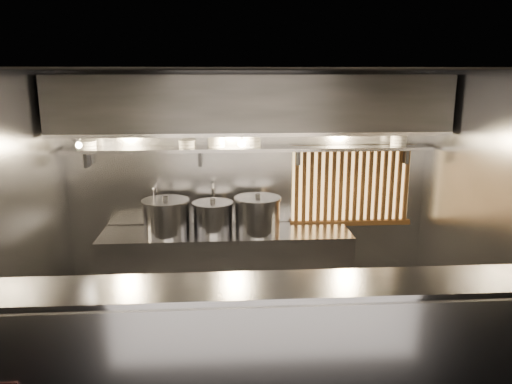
{
  "coord_description": "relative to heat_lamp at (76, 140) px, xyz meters",
  "views": [
    {
      "loc": [
        -0.33,
        -4.62,
        2.76
      ],
      "look_at": [
        0.02,
        0.55,
        1.53
      ],
      "focal_mm": 35.0,
      "sensor_mm": 36.0,
      "label": 1
    }
  ],
  "objects": [
    {
      "name": "wood_screen",
      "position": [
        3.2,
        0.6,
        -0.69
      ],
      "size": [
        1.56,
        0.09,
        1.04
      ],
      "color": "#FFC872",
      "rests_on": "wall_back"
    },
    {
      "name": "stock_pot_right",
      "position": [
        1.44,
        0.3,
        -0.98
      ],
      "size": [
        0.57,
        0.57,
        0.41
      ],
      "rotation": [
        0.0,
        0.0,
        -0.17
      ],
      "color": "#99999E",
      "rests_on": "cooking_bench"
    },
    {
      "name": "floor",
      "position": [
        1.9,
        -0.85,
        -2.07
      ],
      "size": [
        4.5,
        4.5,
        0.0
      ],
      "primitive_type": "plane",
      "color": "black",
      "rests_on": "ground"
    },
    {
      "name": "faucet_left",
      "position": [
        0.75,
        0.52,
        -0.76
      ],
      "size": [
        0.04,
        0.3,
        0.5
      ],
      "color": "silver",
      "rests_on": "wall_back"
    },
    {
      "name": "bowl_stack_1",
      "position": [
        1.15,
        0.47,
        -0.12
      ],
      "size": [
        0.2,
        0.2,
        0.09
      ],
      "color": "silver",
      "rests_on": "bowl_shelf"
    },
    {
      "name": "heat_lamp",
      "position": [
        0.0,
        0.0,
        0.0
      ],
      "size": [
        0.25,
        0.35,
        0.2
      ],
      "color": "#99999E",
      "rests_on": "exhaust_hood"
    },
    {
      "name": "bowl_stack_3",
      "position": [
        1.92,
        0.47,
        -0.08
      ],
      "size": [
        0.24,
        0.24,
        0.17
      ],
      "color": "silver",
      "rests_on": "bowl_shelf"
    },
    {
      "name": "bowl_stack_2",
      "position": [
        1.5,
        0.47,
        -0.08
      ],
      "size": [
        0.22,
        0.22,
        0.17
      ],
      "color": "silver",
      "rests_on": "bowl_shelf"
    },
    {
      "name": "bowl_stack_4",
      "position": [
        3.73,
        0.47,
        -0.1
      ],
      "size": [
        0.21,
        0.21,
        0.13
      ],
      "color": "silver",
      "rests_on": "bowl_shelf"
    },
    {
      "name": "cooking_bench",
      "position": [
        1.6,
        0.28,
        -1.62
      ],
      "size": [
        3.0,
        0.7,
        0.9
      ],
      "primitive_type": "cube",
      "color": "#99999E",
      "rests_on": "floor"
    },
    {
      "name": "wall_back",
      "position": [
        1.9,
        0.65,
        -0.67
      ],
      "size": [
        4.5,
        0.0,
        4.5
      ],
      "primitive_type": "plane",
      "rotation": [
        1.57,
        0.0,
        0.0
      ],
      "color": "gray",
      "rests_on": "floor"
    },
    {
      "name": "bowl_shelf",
      "position": [
        1.9,
        0.47,
        -0.19
      ],
      "size": [
        4.4,
        0.34,
        0.04
      ],
      "primitive_type": "cube",
      "color": "#99999E",
      "rests_on": "wall_back"
    },
    {
      "name": "pendant_bulb",
      "position": [
        1.8,
        0.35,
        -0.11
      ],
      "size": [
        0.09,
        0.09,
        0.19
      ],
      "color": "#2D2D30",
      "rests_on": "exhaust_hood"
    },
    {
      "name": "wall_left",
      "position": [
        -0.35,
        -0.85,
        -0.67
      ],
      "size": [
        0.0,
        3.0,
        3.0
      ],
      "primitive_type": "plane",
      "rotation": [
        1.57,
        0.0,
        1.57
      ],
      "color": "gray",
      "rests_on": "floor"
    },
    {
      "name": "faucet_right",
      "position": [
        1.45,
        0.52,
        -0.76
      ],
      "size": [
        0.04,
        0.3,
        0.5
      ],
      "color": "silver",
      "rests_on": "wall_back"
    },
    {
      "name": "serving_counter",
      "position": [
        1.9,
        -1.81,
        -1.5
      ],
      "size": [
        4.5,
        0.56,
        1.13
      ],
      "color": "#99999E",
      "rests_on": "floor"
    },
    {
      "name": "ceiling",
      "position": [
        1.9,
        -0.85,
        0.73
      ],
      "size": [
        4.5,
        4.5,
        0.0
      ],
      "primitive_type": "plane",
      "rotation": [
        3.14,
        0.0,
        0.0
      ],
      "color": "black",
      "rests_on": "wall_back"
    },
    {
      "name": "stock_pot_left",
      "position": [
        0.89,
        0.25,
        -0.96
      ],
      "size": [
        0.57,
        0.57,
        0.46
      ],
      "rotation": [
        0.0,
        0.0,
        -0.01
      ],
      "color": "#99999E",
      "rests_on": "cooking_bench"
    },
    {
      "name": "bowl_stack_0",
      "position": [
        -0.03,
        0.47,
        -0.12
      ],
      "size": [
        0.24,
        0.24,
        0.09
      ],
      "color": "silver",
      "rests_on": "bowl_shelf"
    },
    {
      "name": "wall_right",
      "position": [
        4.15,
        -0.85,
        -0.67
      ],
      "size": [
        0.0,
        3.0,
        3.0
      ],
      "primitive_type": "plane",
      "rotation": [
        1.57,
        0.0,
        -1.57
      ],
      "color": "gray",
      "rests_on": "floor"
    },
    {
      "name": "exhaust_hood",
      "position": [
        1.9,
        0.25,
        0.36
      ],
      "size": [
        4.4,
        0.81,
        0.65
      ],
      "color": "#2D2D30",
      "rests_on": "ceiling"
    },
    {
      "name": "stock_pot_mid",
      "position": [
        1.98,
        0.23,
        -0.95
      ],
      "size": [
        0.73,
        0.73,
        0.48
      ],
      "rotation": [
        0.0,
        0.0,
        0.4
      ],
      "color": "#99999E",
      "rests_on": "cooking_bench"
    }
  ]
}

